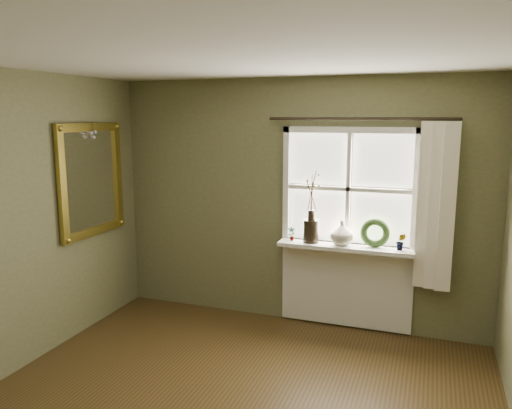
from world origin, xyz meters
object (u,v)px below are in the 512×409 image
at_px(cream_vase, 342,233).
at_px(wreath, 375,236).
at_px(dark_jug, 311,231).
at_px(gilt_mirror, 92,179).

distance_m(cream_vase, wreath, 0.33).
height_order(dark_jug, cream_vase, cream_vase).
distance_m(cream_vase, gilt_mirror, 2.62).
bearing_deg(wreath, cream_vase, -176.12).
xyz_separation_m(wreath, gilt_mirror, (-2.80, -0.72, 0.53)).
relative_size(dark_jug, gilt_mirror, 0.21).
height_order(dark_jug, wreath, wreath).
relative_size(wreath, gilt_mirror, 0.25).
xyz_separation_m(dark_jug, gilt_mirror, (-2.16, -0.68, 0.52)).
distance_m(dark_jug, wreath, 0.64).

